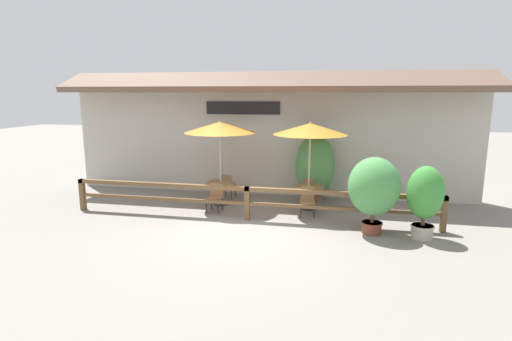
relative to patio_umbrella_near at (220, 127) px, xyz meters
name	(u,v)px	position (x,y,z in m)	size (l,w,h in m)	color
ground_plane	(238,232)	(1.17, -2.44, -2.46)	(60.00, 60.00, 0.00)	gray
building_facade	(266,132)	(1.17, 1.67, -0.29)	(14.28, 1.49, 4.23)	#BCB7A8
patio_railing	(247,196)	(1.17, -1.39, -1.76)	(10.40, 0.14, 0.95)	brown
patio_umbrella_near	(220,127)	(0.00, 0.00, 0.00)	(2.20, 2.20, 2.66)	#B7B2A8
dining_table_near	(221,187)	(0.00, 0.00, -1.88)	(0.93, 0.93, 0.73)	olive
chair_near_streetside	(215,196)	(0.05, -0.76, -1.99)	(0.46, 0.46, 0.84)	olive
chair_near_wallside	(227,185)	(0.01, 0.76, -1.99)	(0.48, 0.48, 0.84)	olive
patio_umbrella_middle	(310,129)	(2.78, 0.02, 0.00)	(2.20, 2.20, 2.66)	#B7B2A8
dining_table_middle	(309,191)	(2.78, 0.02, -1.88)	(0.93, 0.93, 0.73)	olive
chair_middle_streetside	(307,200)	(2.79, -0.65, -1.99)	(0.45, 0.45, 0.84)	olive
chair_middle_wallside	(309,189)	(2.73, 0.68, -1.99)	(0.46, 0.46, 0.84)	olive
potted_plant_broad_leaf	(425,197)	(5.69, -1.94, -1.40)	(0.86, 0.78, 1.80)	#B7AD99
potted_plant_small_flowering	(374,188)	(4.50, -1.84, -1.27)	(1.28, 1.15, 1.96)	brown
potted_plant_corner_fern	(315,166)	(2.89, 1.11, -1.32)	(1.27, 1.14, 2.19)	#9E4C33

